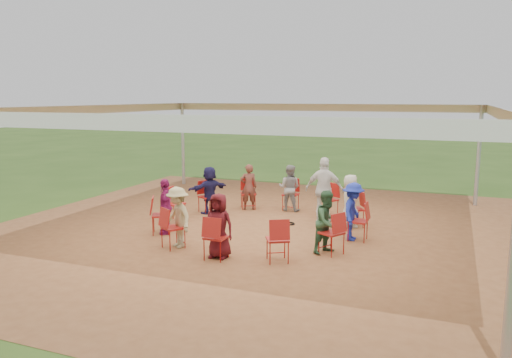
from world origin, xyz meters
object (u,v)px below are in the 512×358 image
at_px(person_seated_5, 166,206).
at_px(standing_person, 324,190).
at_px(chair_4, 248,194).
at_px(person_seated_7, 219,226).
at_px(chair_5, 207,197).
at_px(person_seated_8, 328,222).
at_px(chair_3, 291,195).
at_px(chair_6, 175,204).
at_px(cable_coil, 290,224).
at_px(chair_8, 173,228).
at_px(person_seated_6, 178,217).
at_px(chair_9, 216,238).
at_px(chair_11, 332,233).
at_px(chair_2, 329,200).
at_px(chair_7, 161,215).
at_px(person_seated_0, 353,212).
at_px(person_seated_3, 249,187).
at_px(person_seated_1, 350,201).
at_px(chair_1, 354,209).
at_px(person_seated_4, 210,190).
at_px(laptop, 346,213).
at_px(chair_0, 358,221).
at_px(chair_10, 278,240).
at_px(person_seated_2, 289,188).

distance_m(person_seated_5, standing_person, 4.08).
xyz_separation_m(chair_4, person_seated_7, (1.16, -4.34, 0.22)).
xyz_separation_m(chair_5, person_seated_8, (4.01, -2.36, 0.22)).
relative_size(chair_3, chair_6, 1.00).
bearing_deg(person_seated_5, cable_coil, 98.27).
relative_size(chair_8, person_seated_6, 0.68).
bearing_deg(chair_9, chair_6, 135.00).
height_order(chair_4, chair_8, same).
relative_size(chair_9, chair_11, 1.00).
bearing_deg(chair_3, chair_2, 165.00).
height_order(chair_3, chair_7, same).
relative_size(person_seated_7, cable_coil, 4.61).
xyz_separation_m(person_seated_0, person_seated_7, (-2.28, -2.25, 0.00)).
height_order(chair_3, person_seated_3, person_seated_3).
distance_m(person_seated_1, person_seated_5, 4.53).
distance_m(chair_8, person_seated_6, 0.25).
distance_m(chair_1, person_seated_0, 1.23).
height_order(person_seated_4, standing_person, standing_person).
bearing_deg(chair_7, person_seated_4, 147.44).
bearing_deg(laptop, chair_6, 90.00).
bearing_deg(chair_5, chair_0, 105.00).
xyz_separation_m(chair_10, person_seated_8, (0.78, 0.93, 0.22)).
bearing_deg(chair_1, chair_0, 165.00).
relative_size(chair_5, chair_9, 1.00).
xyz_separation_m(person_seated_0, laptop, (-0.16, 0.00, -0.04)).
relative_size(chair_5, person_seated_8, 0.68).
bearing_deg(chair_0, chair_10, 150.00).
bearing_deg(person_seated_3, chair_4, -90.00).
height_order(chair_6, person_seated_2, person_seated_2).
xyz_separation_m(person_seated_3, standing_person, (2.37, -0.60, 0.19)).
relative_size(chair_8, chair_11, 1.00).
distance_m(chair_2, chair_8, 4.77).
distance_m(chair_6, chair_9, 3.37).
xyz_separation_m(chair_1, person_seated_4, (-4.03, -0.03, 0.22)).
distance_m(chair_1, person_seated_2, 2.34).
height_order(chair_6, standing_person, standing_person).
xyz_separation_m(chair_9, chair_11, (2.08, 1.18, 0.00)).
height_order(chair_5, laptop, chair_5).
distance_m(chair_9, person_seated_5, 2.34).
distance_m(chair_11, person_seated_3, 4.50).
distance_m(person_seated_1, person_seated_6, 4.38).
relative_size(chair_0, person_seated_1, 0.68).
bearing_deg(person_seated_5, chair_8, 9.50).
xyz_separation_m(chair_9, person_seated_4, (-1.93, 3.53, 0.22)).
bearing_deg(chair_11, chair_8, 135.00).
height_order(person_seated_3, person_seated_6, same).
bearing_deg(person_seated_2, person_seated_3, 15.00).
relative_size(chair_6, chair_9, 1.00).
bearing_deg(standing_person, person_seated_8, 103.49).
distance_m(chair_7, person_seated_7, 2.34).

